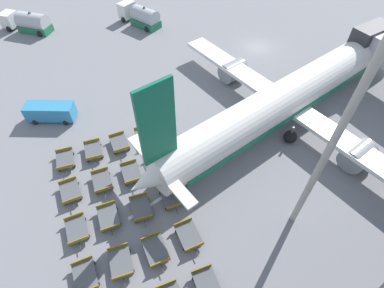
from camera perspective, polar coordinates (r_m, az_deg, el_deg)
name	(u,v)px	position (r m, az deg, el deg)	size (l,w,h in m)	color
ground_plane	(258,47)	(48.19, 12.41, 17.53)	(500.00, 500.00, 0.00)	gray
airplane	(293,94)	(35.28, 18.75, 8.98)	(32.89, 41.82, 12.50)	white
fuel_tanker_primary	(141,17)	(53.39, -9.65, 22.81)	(7.78, 4.78, 3.18)	white
fuel_tanker_secondary	(29,23)	(57.00, -28.62, 19.60)	(7.60, 6.77, 3.19)	white
service_van	(50,112)	(37.66, -25.39, 5.61)	(4.68, 5.40, 2.06)	teal
baggage_dolly_row_near_col_a	(65,160)	(32.74, -23.03, -2.78)	(3.27, 2.29, 0.92)	#515459
baggage_dolly_row_near_col_b	(70,191)	(30.16, -22.18, -8.37)	(3.26, 2.07, 0.92)	#515459
baggage_dolly_row_near_col_c	(77,229)	(27.92, -21.11, -14.95)	(3.26, 2.12, 0.92)	#515459
baggage_dolly_row_near_col_d	(85,276)	(26.08, -19.69, -22.64)	(3.26, 2.13, 0.92)	#515459
baggage_dolly_row_mid_a_col_a	(93,151)	(32.54, -18.29, -1.21)	(3.27, 2.28, 0.92)	#515459
baggage_dolly_row_mid_a_col_b	(102,181)	(29.85, -16.77, -6.81)	(3.27, 2.20, 0.92)	#515459
baggage_dolly_row_mid_a_col_c	(109,217)	(27.64, -15.61, -13.28)	(3.27, 2.20, 0.92)	#515459
baggage_dolly_row_mid_a_col_d	(121,262)	(25.74, -13.43, -21.05)	(3.27, 2.29, 0.92)	#515459
baggage_dolly_row_mid_b_col_a	(119,143)	(32.48, -13.66, 0.15)	(3.26, 2.12, 0.92)	#515459
baggage_dolly_row_mid_b_col_b	(131,173)	(29.74, -11.50, -5.43)	(3.27, 2.20, 0.92)	#515459
baggage_dolly_row_mid_b_col_c	(141,208)	(27.47, -9.68, -11.96)	(3.27, 2.30, 0.92)	#515459
baggage_dolly_row_mid_b_col_d	(156,250)	(25.63, -6.95, -19.43)	(3.26, 2.09, 0.92)	#515459
baggage_dolly_row_far_col_a	(145,136)	(32.67, -8.99, 1.53)	(3.26, 2.11, 0.92)	#515459
baggage_dolly_row_far_col_b	(158,162)	(30.12, -6.52, -3.51)	(3.27, 2.13, 0.92)	#515459
baggage_dolly_row_far_col_c	(171,197)	(27.76, -4.02, -9.95)	(3.27, 2.18, 0.92)	#515459
baggage_dolly_row_far_col_d	(189,235)	(25.95, -0.63, -17.01)	(3.26, 2.10, 0.92)	#515459
baggage_dolly_row_far_col_e	(207,285)	(24.64, 2.91, -25.25)	(3.27, 2.24, 0.92)	#515459
apron_light_mast	(355,101)	(18.67, 28.64, 7.17)	(2.00, 0.70, 23.06)	#ADA89E
stand_guidance_stripe	(234,151)	(31.79, 8.09, -1.33)	(1.36, 25.51, 0.01)	white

